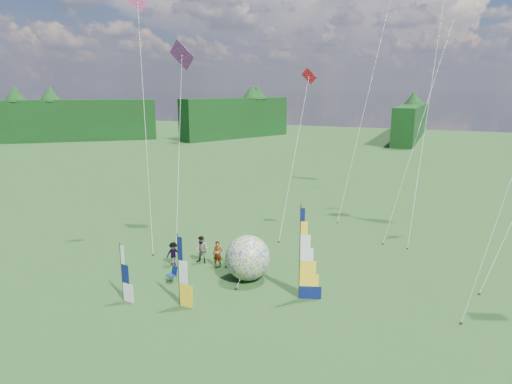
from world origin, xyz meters
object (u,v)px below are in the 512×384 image
at_px(side_banner_left, 179,271).
at_px(bol_inflatable, 248,258).
at_px(side_banner_far, 122,273).
at_px(spectator_d, 232,255).
at_px(spectator_c, 173,254).
at_px(feather_banner_main, 300,254).
at_px(spectator_b, 202,250).
at_px(kite_whale, 429,97).
at_px(spectator_a, 218,254).
at_px(camp_chair, 171,274).

distance_m(side_banner_left, bol_inflatable, 4.75).
distance_m(side_banner_far, spectator_d, 7.23).
height_order(side_banner_far, spectator_c, side_banner_far).
distance_m(feather_banner_main, spectator_b, 7.70).
relative_size(side_banner_far, spectator_b, 1.73).
bearing_deg(kite_whale, bol_inflatable, -113.45).
height_order(feather_banner_main, bol_inflatable, feather_banner_main).
relative_size(side_banner_left, bol_inflatable, 1.42).
xyz_separation_m(side_banner_left, kite_whale, (10.18, 19.04, 8.29)).
height_order(side_banner_far, kite_whale, kite_whale).
distance_m(side_banner_far, spectator_b, 6.31).
bearing_deg(spectator_b, bol_inflatable, -17.55).
distance_m(side_banner_far, spectator_a, 6.49).
relative_size(side_banner_far, camp_chair, 3.31).
bearing_deg(spectator_d, bol_inflatable, -173.10).
relative_size(side_banner_far, bol_inflatable, 1.17).
xyz_separation_m(feather_banner_main, spectator_c, (-8.58, 1.31, -1.71)).
relative_size(feather_banner_main, spectator_d, 3.29).
distance_m(spectator_a, camp_chair, 3.35).
xyz_separation_m(bol_inflatable, spectator_c, (-5.09, 0.09, -0.55)).
xyz_separation_m(spectator_a, spectator_d, (0.78, 0.45, -0.06)).
bearing_deg(spectator_d, spectator_a, 77.43).
bearing_deg(spectator_a, bol_inflatable, -35.64).
height_order(side_banner_left, spectator_a, side_banner_left).
bearing_deg(bol_inflatable, spectator_a, 158.36).
height_order(spectator_b, spectator_d, spectator_b).
height_order(spectator_b, spectator_c, spectator_b).
relative_size(spectator_a, camp_chair, 1.76).
relative_size(spectator_a, spectator_d, 1.09).
relative_size(side_banner_left, spectator_d, 2.46).
distance_m(feather_banner_main, spectator_a, 6.56).
bearing_deg(spectator_c, feather_banner_main, -64.27).
height_order(spectator_d, camp_chair, spectator_d).
relative_size(side_banner_left, spectator_c, 2.46).
bearing_deg(camp_chair, spectator_a, 89.97).
xyz_separation_m(bol_inflatable, spectator_d, (-1.69, 1.43, -0.55)).
distance_m(spectator_c, spectator_d, 3.66).
relative_size(feather_banner_main, side_banner_left, 1.33).
relative_size(bol_inflatable, kite_whale, 0.13).
relative_size(side_banner_far, spectator_c, 2.03).
bearing_deg(side_banner_far, spectator_b, 85.98).
relative_size(feather_banner_main, kite_whale, 0.24).
bearing_deg(side_banner_far, feather_banner_main, 31.34).
height_order(bol_inflatable, kite_whale, kite_whale).
xyz_separation_m(feather_banner_main, camp_chair, (-7.32, -0.84, -2.00)).
height_order(side_banner_left, bol_inflatable, side_banner_left).
bearing_deg(spectator_c, side_banner_far, -142.73).
distance_m(side_banner_far, spectator_c, 5.18).
relative_size(spectator_b, spectator_d, 1.17).
height_order(spectator_c, camp_chair, spectator_c).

